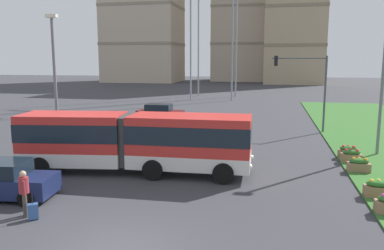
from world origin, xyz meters
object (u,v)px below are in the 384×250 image
car_maroon_sedan (160,113)px  flower_planter_3 (359,165)px  car_navy_sedan (1,180)px  flower_planter_2 (378,188)px  traffic_light_far_right (307,80)px  streetlight_median (384,69)px  rolling_suitcase (33,211)px  flower_planter_5 (348,152)px  articulated_bus (135,141)px  pedestrian_crossing (24,190)px  flower_planter_4 (351,156)px  streetlight_left (55,78)px  apartment_tower_west (143,9)px

car_maroon_sedan → flower_planter_3: (14.97, -15.03, -0.33)m
car_navy_sedan → flower_planter_2: car_navy_sedan is taller
car_maroon_sedan → car_navy_sedan: 21.97m
car_navy_sedan → flower_planter_2: 15.79m
traffic_light_far_right → streetlight_median: bearing=-63.0°
rolling_suitcase → flower_planter_5: 17.34m
articulated_bus → flower_planter_3: (11.24, 2.24, -1.23)m
car_navy_sedan → flower_planter_3: car_navy_sedan is taller
pedestrian_crossing → flower_planter_4: (13.25, 10.53, -0.58)m
flower_planter_5 → car_navy_sedan: bearing=-147.4°
flower_planter_5 → streetlight_left: 18.05m
articulated_bus → flower_planter_2: size_ratio=10.91×
flower_planter_4 → apartment_tower_west: apartment_tower_west is taller
car_navy_sedan → flower_planter_2: bearing=11.4°
traffic_light_far_right → flower_planter_4: bearing=-79.4°
rolling_suitcase → flower_planter_4: bearing=40.0°
car_navy_sedan → rolling_suitcase: size_ratio=4.72×
flower_planter_2 → apartment_tower_west: 96.09m
flower_planter_2 → apartment_tower_west: apartment_tower_west is taller
traffic_light_far_right → flower_planter_3: bearing=-81.2°
traffic_light_far_right → rolling_suitcase: bearing=-118.6°
car_maroon_sedan → traffic_light_far_right: (13.19, -3.52, 3.44)m
articulated_bus → traffic_light_far_right: traffic_light_far_right is taller
flower_planter_2 → rolling_suitcase: bearing=-159.0°
apartment_tower_west → rolling_suitcase: bearing=-73.9°
pedestrian_crossing → apartment_tower_west: 95.84m
rolling_suitcase → flower_planter_4: rolling_suitcase is taller
articulated_bus → apartment_tower_west: apartment_tower_west is taller
streetlight_left → pedestrian_crossing: bearing=-66.3°
rolling_suitcase → flower_planter_3: 15.50m
pedestrian_crossing → streetlight_median: 20.28m
traffic_light_far_right → flower_planter_5: bearing=-78.2°
rolling_suitcase → flower_planter_5: (12.80, 11.69, 0.11)m
car_maroon_sedan → flower_planter_2: car_maroon_sedan is taller
articulated_bus → flower_planter_4: size_ratio=10.91×
flower_planter_5 → streetlight_left: bearing=-173.5°
flower_planter_5 → streetlight_median: streetlight_median is taller
streetlight_median → flower_planter_3: bearing=-114.0°
pedestrian_crossing → flower_planter_2: pedestrian_crossing is taller
car_maroon_sedan → flower_planter_5: car_maroon_sedan is taller
streetlight_median → apartment_tower_west: 88.91m
flower_planter_3 → flower_planter_2: bearing=-90.0°
car_navy_sedan → flower_planter_3: (15.47, 6.94, -0.33)m
car_navy_sedan → flower_planter_5: 18.37m
flower_planter_2 → flower_planter_5: bearing=90.0°
pedestrian_crossing → flower_planter_2: 14.08m
flower_planter_4 → streetlight_median: (1.90, 2.27, 4.78)m
car_navy_sedan → streetlight_median: 21.14m
pedestrian_crossing → flower_planter_5: size_ratio=1.58×
car_maroon_sedan → flower_planter_4: bearing=-41.0°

